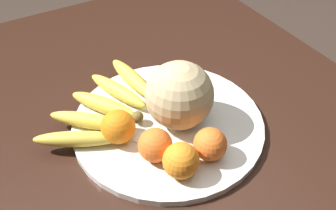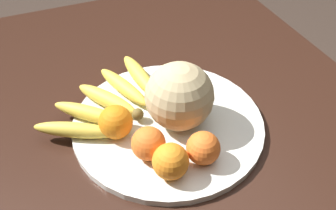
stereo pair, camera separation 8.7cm
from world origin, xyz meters
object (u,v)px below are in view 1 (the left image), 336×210
at_px(orange_mid_center, 118,127).
at_px(orange_front_left, 181,161).
at_px(banana_bunch, 107,105).
at_px(orange_front_right, 155,145).
at_px(kitchen_table, 165,135).
at_px(produce_tag, 153,143).
at_px(orange_back_left, 210,144).
at_px(melon, 179,95).
at_px(fruit_bowl, 168,123).

bearing_deg(orange_mid_center, orange_front_left, -155.36).
relative_size(banana_bunch, orange_front_right, 4.37).
bearing_deg(kitchen_table, orange_front_left, 158.40).
bearing_deg(kitchen_table, produce_tag, 139.47).
distance_m(orange_front_left, orange_back_left, 0.08).
height_order(melon, banana_bunch, melon).
distance_m(melon, orange_mid_center, 0.15).
relative_size(orange_front_right, orange_back_left, 1.02).
relative_size(melon, orange_mid_center, 2.04).
distance_m(orange_front_right, orange_mid_center, 0.10).
height_order(fruit_bowl, orange_mid_center, orange_mid_center).
bearing_deg(orange_mid_center, banana_bunch, -7.92).
xyz_separation_m(orange_front_left, orange_mid_center, (0.15, 0.07, 0.00)).
height_order(kitchen_table, produce_tag, produce_tag).
height_order(kitchen_table, fruit_bowl, fruit_bowl).
distance_m(kitchen_table, produce_tag, 0.19).
height_order(orange_mid_center, orange_back_left, orange_mid_center).
distance_m(melon, orange_back_left, 0.13).
distance_m(orange_mid_center, produce_tag, 0.08).
bearing_deg(fruit_bowl, kitchen_table, -23.97).
bearing_deg(orange_front_right, melon, -54.87).
bearing_deg(orange_back_left, kitchen_table, -1.74).
height_order(fruit_bowl, orange_front_left, orange_front_left).
distance_m(fruit_bowl, orange_front_right, 0.12).
distance_m(fruit_bowl, orange_front_left, 0.16).
distance_m(melon, orange_front_right, 0.13).
xyz_separation_m(orange_front_left, orange_back_left, (0.01, -0.08, -0.00)).
bearing_deg(kitchen_table, melon, 175.68).
distance_m(kitchen_table, fruit_bowl, 0.13).
bearing_deg(orange_front_right, fruit_bowl, -43.72).
xyz_separation_m(orange_front_right, orange_mid_center, (0.08, 0.04, 0.00)).
distance_m(kitchen_table, banana_bunch, 0.20).
height_order(fruit_bowl, orange_back_left, orange_back_left).
bearing_deg(orange_front_left, produce_tag, 6.46).
bearing_deg(orange_back_left, produce_tag, 44.10).
bearing_deg(fruit_bowl, orange_front_left, 159.48).
distance_m(kitchen_table, orange_mid_center, 0.22).
distance_m(melon, orange_front_left, 0.16).
bearing_deg(orange_back_left, orange_front_right, 61.43).
relative_size(orange_mid_center, orange_back_left, 1.07).
bearing_deg(fruit_bowl, orange_mid_center, 87.82).
xyz_separation_m(orange_front_right, orange_back_left, (-0.05, -0.10, -0.00)).
distance_m(kitchen_table, orange_front_left, 0.27).
relative_size(fruit_bowl, orange_front_left, 5.95).
xyz_separation_m(orange_front_left, orange_front_right, (0.06, 0.02, -0.00)).
bearing_deg(melon, banana_bunch, 48.85).
bearing_deg(produce_tag, orange_front_right, 130.07).
height_order(melon, orange_front_left, melon).
relative_size(kitchen_table, banana_bunch, 3.95).
bearing_deg(orange_front_right, orange_back_left, -118.57).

